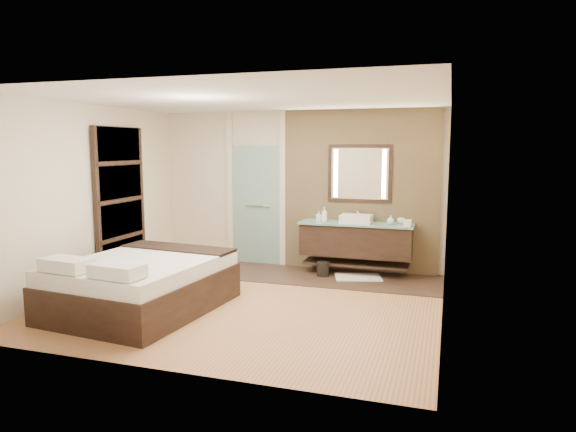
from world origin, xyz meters
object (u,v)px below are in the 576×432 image
(vanity, at_px, (356,240))
(waste_bin, at_px, (323,269))
(mirror_unit, at_px, (360,174))
(bed, at_px, (142,284))

(vanity, height_order, waste_bin, vanity)
(vanity, distance_m, mirror_unit, 1.10)
(mirror_unit, distance_m, bed, 3.92)
(bed, height_order, waste_bin, bed)
(vanity, relative_size, bed, 0.81)
(bed, bearing_deg, waste_bin, 57.85)
(vanity, bearing_deg, waste_bin, -147.28)
(bed, xyz_separation_m, waste_bin, (1.82, 2.35, -0.22))
(vanity, xyz_separation_m, mirror_unit, (0.00, 0.24, 1.07))
(vanity, xyz_separation_m, waste_bin, (-0.48, -0.31, -0.46))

